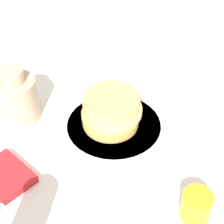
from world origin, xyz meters
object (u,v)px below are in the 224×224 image
(juice_glass, at_px, (196,206))
(plate, at_px, (112,126))
(pancake_stack, at_px, (111,113))
(cream_jug, at_px, (16,98))

(juice_glass, bearing_deg, plate, 43.56)
(plate, distance_m, pancake_stack, 0.05)
(pancake_stack, relative_size, juice_glass, 2.45)
(plate, bearing_deg, juice_glass, -136.44)
(plate, relative_size, juice_glass, 4.17)
(juice_glass, distance_m, cream_jug, 0.50)
(pancake_stack, bearing_deg, cream_jug, 89.70)
(plate, relative_size, cream_jug, 1.77)
(cream_jug, bearing_deg, plate, -89.68)
(pancake_stack, bearing_deg, plate, -19.93)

